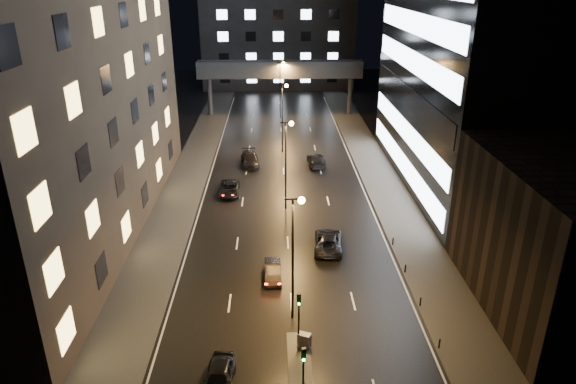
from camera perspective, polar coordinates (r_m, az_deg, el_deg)
name	(u,v)px	position (r m, az deg, el deg)	size (l,w,h in m)	color
ground	(284,171)	(69.13, -0.50, 2.34)	(160.00, 160.00, 0.00)	black
sidewalk_left	(185,186)	(65.40, -11.42, 0.69)	(5.00, 110.00, 0.15)	#383533
sidewalk_right	(383,183)	(65.89, 10.53, 0.94)	(5.00, 110.00, 0.15)	#383533
building_left	(36,28)	(53.25, -26.23, 16.03)	(15.00, 48.00, 40.00)	#2D2319
building_right_low	(556,239)	(43.89, 27.66, -4.65)	(10.00, 18.00, 12.00)	black
building_far	(278,31)	(123.23, -1.12, 17.48)	(34.00, 14.00, 25.00)	#333335
skybridge	(280,70)	(96.02, -0.91, 13.39)	(30.00, 3.00, 10.00)	#333335
median_island	(300,372)	(36.14, 1.37, -19.35)	(1.60, 8.00, 0.15)	#383533
traffic_signal_near	(299,312)	(36.16, 1.21, -13.15)	(0.28, 0.34, 4.40)	black
traffic_signal_far	(303,368)	(31.89, 1.72, -18.99)	(0.28, 0.34, 4.40)	black
bollard_row	(429,322)	(40.96, 15.42, -13.78)	(0.12, 25.12, 0.90)	black
streetlight_near	(295,243)	(37.28, 0.77, -5.72)	(1.45, 0.50, 10.15)	black
streetlight_mid_a	(287,154)	(55.64, -0.09, 4.23)	(1.45, 0.50, 10.15)	black
streetlight_mid_b	(283,109)	(74.84, -0.52, 9.17)	(1.45, 0.50, 10.15)	black
streetlight_far	(281,82)	(94.38, -0.78, 12.09)	(1.45, 0.50, 10.15)	black
car_away_a	(219,377)	(35.03, -7.73, -19.75)	(1.79, 4.45, 1.52)	black
car_away_b	(273,271)	(45.10, -1.70, -8.79)	(1.40, 4.01, 1.32)	black
car_away_c	(229,189)	(61.97, -6.54, 0.37)	(2.34, 5.08, 1.41)	black
car_away_d	(250,159)	(71.38, -4.24, 3.66)	(2.30, 5.67, 1.64)	black
car_toward_a	(328,241)	(49.66, 4.49, -5.49)	(2.59, 5.62, 1.56)	black
car_toward_b	(316,160)	(71.08, 3.14, 3.59)	(2.24, 5.51, 1.60)	black
utility_cabinet	(304,340)	(37.61, 1.82, -16.13)	(0.90, 0.53, 1.08)	#525154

